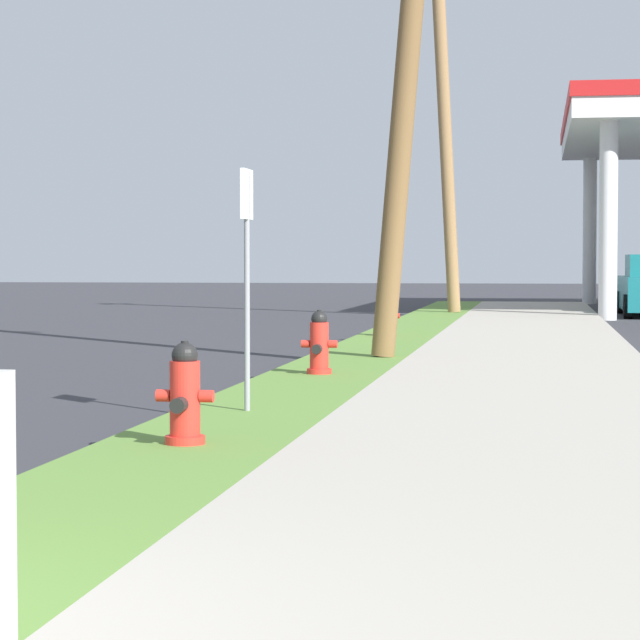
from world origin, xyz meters
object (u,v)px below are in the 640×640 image
fire_hydrant_nearest (185,399)px  fire_hydrant_third (388,317)px  utility_pole_midground (410,28)px  utility_pole_background (444,100)px  fire_hydrant_second (319,346)px  street_sign_post (247,238)px

fire_hydrant_nearest → fire_hydrant_third: size_ratio=1.00×
utility_pole_midground → utility_pole_background: bearing=92.3°
fire_hydrant_second → utility_pole_midground: utility_pole_midground is taller
fire_hydrant_nearest → fire_hydrant_third: 14.31m
fire_hydrant_nearest → fire_hydrant_third: same height
fire_hydrant_third → utility_pole_background: utility_pole_background is taller
utility_pole_midground → street_sign_post: (-0.80, -6.82, -2.93)m
fire_hydrant_nearest → street_sign_post: (-0.02, 2.23, 1.19)m
street_sign_post → fire_hydrant_third: bearing=90.3°
street_sign_post → fire_hydrant_second: bearing=89.8°
utility_pole_background → street_sign_post: size_ratio=4.90×
fire_hydrant_nearest → fire_hydrant_second: bearing=90.0°
fire_hydrant_third → utility_pole_midground: (0.87, -5.26, 4.12)m
fire_hydrant_nearest → utility_pole_midground: utility_pole_midground is taller
fire_hydrant_nearest → utility_pole_background: utility_pole_background is taller
fire_hydrant_nearest → utility_pole_background: bearing=89.6°
fire_hydrant_third → utility_pole_background: 11.62m
fire_hydrant_second → utility_pole_background: bearing=89.5°
fire_hydrant_third → fire_hydrant_nearest: bearing=-89.7°
fire_hydrant_nearest → utility_pole_background: 25.31m
fire_hydrant_second → fire_hydrant_third: 8.12m
fire_hydrant_third → fire_hydrant_second: bearing=-89.4°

